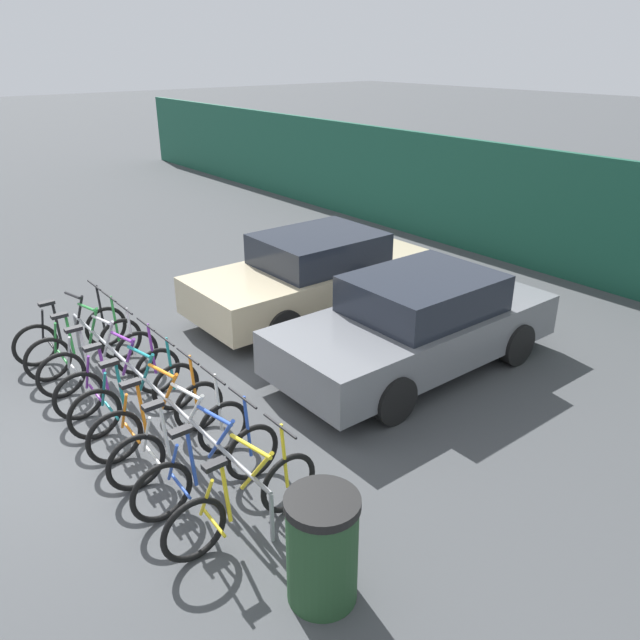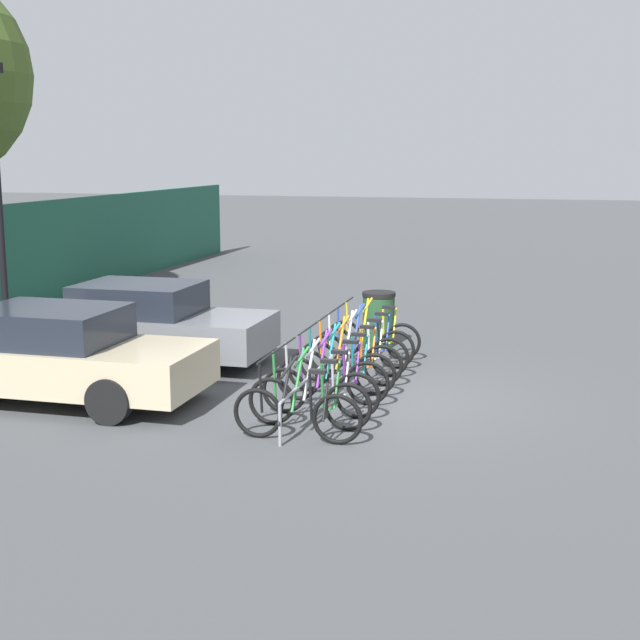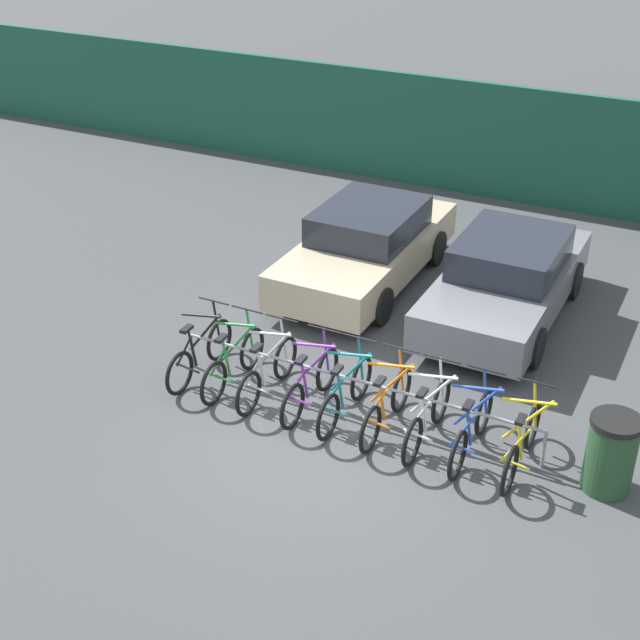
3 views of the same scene
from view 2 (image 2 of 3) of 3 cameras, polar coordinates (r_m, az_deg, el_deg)
The scene contains 14 objects.
ground_plane at distance 13.44m, azimuth 3.43°, elevation -4.96°, with size 120.00×120.00×0.00m, color #424447.
bike_rack at distance 13.60m, azimuth 0.78°, elevation -2.57°, with size 5.38×0.04×0.57m.
bicycle_black at distance 11.34m, azimuth -1.48°, elevation -5.93°, with size 0.68×1.71×1.05m.
bicycle_green at distance 11.87m, azimuth -0.70°, elevation -5.16°, with size 0.68×1.71×1.05m.
bicycle_silver at distance 12.40m, azimuth 0.01°, elevation -4.47°, with size 0.68×1.71×1.05m.
bicycle_purple at distance 13.04m, azimuth 0.79°, elevation -3.71°, with size 0.68×1.71×1.05m.
bicycle_teal at distance 13.55m, azimuth 1.35°, elevation -3.16°, with size 0.68×1.71×1.05m.
bicycle_orange at distance 14.13m, azimuth 1.93°, elevation -2.59°, with size 0.68×1.71×1.05m.
bicycle_white at distance 14.68m, azimuth 2.44°, elevation -2.08°, with size 0.68×1.71×1.05m.
bicycle_blue at distance 15.26m, azimuth 2.93°, elevation -1.60°, with size 0.68×1.71×1.05m.
bicycle_yellow at distance 15.89m, azimuth 3.43°, elevation -1.11°, with size 0.68×1.71×1.05m.
car_beige at distance 13.63m, azimuth -16.55°, elevation -2.17°, with size 1.91×4.39×1.40m.
car_grey at distance 15.77m, azimuth -11.18°, elevation -0.22°, with size 1.91×4.34×1.40m.
trash_bin at distance 16.90m, azimuth 3.77°, elevation 0.08°, with size 0.63×0.63×1.03m.
Camera 2 is at (-12.69, -2.55, 3.62)m, focal length 50.00 mm.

